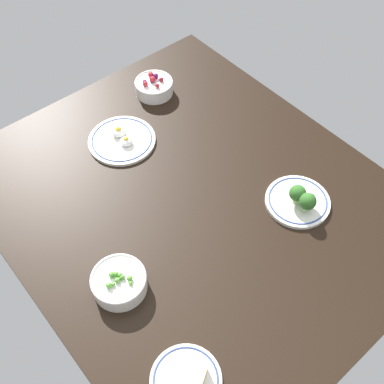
{
  "coord_description": "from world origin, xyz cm",
  "views": [
    {
      "loc": [
        -67.35,
        56.95,
        120.53
      ],
      "look_at": [
        0.0,
        0.0,
        6.0
      ],
      "focal_mm": 44.7,
      "sensor_mm": 36.0,
      "label": 1
    }
  ],
  "objects": [
    {
      "name": "plate_sandwich",
      "position": [
        -40.87,
        36.45,
        5.3
      ],
      "size": [
        17.13,
        17.13,
        4.2
      ],
      "color": "white",
      "rests_on": "dining_table"
    },
    {
      "name": "dining_table",
      "position": [
        0.0,
        0.0,
        2.0
      ],
      "size": [
        128.56,
        107.91,
        4.0
      ],
      "primitive_type": "cube",
      "color": "black",
      "rests_on": "ground"
    },
    {
      "name": "bowl_peas",
      "position": [
        -10.97,
        34.33,
        6.89
      ],
      "size": [
        14.78,
        14.78,
        6.55
      ],
      "color": "white",
      "rests_on": "dining_table"
    },
    {
      "name": "plate_broccoli",
      "position": [
        -23.25,
        -22.4,
        6.31
      ],
      "size": [
        19.61,
        19.61,
        8.31
      ],
      "color": "white",
      "rests_on": "dining_table"
    },
    {
      "name": "plate_eggs",
      "position": [
        32.74,
        3.01,
        4.89
      ],
      "size": [
        22.5,
        22.5,
        4.46
      ],
      "color": "white",
      "rests_on": "dining_table"
    },
    {
      "name": "bowl_berries",
      "position": [
        45.3,
        -20.25,
        6.92
      ],
      "size": [
        13.82,
        13.82,
        6.98
      ],
      "color": "white",
      "rests_on": "dining_table"
    }
  ]
}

